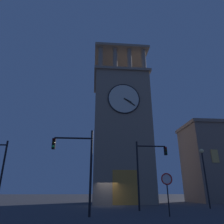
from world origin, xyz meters
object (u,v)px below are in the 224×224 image
object	(u,v)px
clocktower	(121,132)
traffic_signal_near	(147,164)
no_horn_sign	(167,182)
traffic_signal_mid	(79,159)
street_lamp	(204,166)

from	to	relation	value
clocktower	traffic_signal_near	bearing A→B (deg)	94.11
traffic_signal_near	clocktower	bearing A→B (deg)	-85.89
no_horn_sign	traffic_signal_mid	bearing A→B (deg)	-2.60
clocktower	traffic_signal_mid	bearing A→B (deg)	72.11
traffic_signal_mid	street_lamp	xyz separation A→B (m)	(-12.07, -5.79, 0.24)
traffic_signal_near	traffic_signal_mid	world-z (taller)	traffic_signal_near
traffic_signal_mid	street_lamp	size ratio (longest dim) A/B	1.01
street_lamp	no_horn_sign	bearing A→B (deg)	45.08
traffic_signal_near	street_lamp	world-z (taller)	traffic_signal_near
traffic_signal_near	no_horn_sign	world-z (taller)	traffic_signal_near
clocktower	traffic_signal_near	distance (m)	13.00
traffic_signal_mid	no_horn_sign	size ratio (longest dim) A/B	2.10
traffic_signal_mid	street_lamp	distance (m)	13.39
street_lamp	traffic_signal_mid	bearing A→B (deg)	25.63
clocktower	traffic_signal_near	size ratio (longest dim) A/B	4.37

